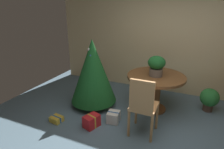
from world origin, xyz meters
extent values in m
plane|color=slate|center=(0.00, 0.00, 0.00)|extent=(6.60, 6.60, 0.00)
cube|color=beige|center=(0.00, 2.20, 1.30)|extent=(6.00, 0.10, 2.60)
cylinder|color=brown|center=(-0.15, 1.10, 0.02)|extent=(0.50, 0.50, 0.04)
cylinder|color=brown|center=(-0.15, 1.10, 0.38)|extent=(0.22, 0.22, 0.67)
cylinder|color=brown|center=(-0.15, 1.10, 0.74)|extent=(1.15, 1.15, 0.05)
cylinder|color=#665B51|center=(-0.16, 1.07, 0.84)|extent=(0.25, 0.25, 0.15)
ellipsoid|color=#195623|center=(-0.16, 1.07, 1.04)|extent=(0.34, 0.34, 0.25)
sphere|color=red|center=(-0.10, 0.98, 1.09)|extent=(0.05, 0.05, 0.05)
sphere|color=red|center=(-0.07, 1.09, 1.03)|extent=(0.06, 0.06, 0.06)
sphere|color=red|center=(-0.17, 1.00, 1.06)|extent=(0.08, 0.08, 0.08)
cylinder|color=#B27F4C|center=(-0.34, 0.45, 0.24)|extent=(0.04, 0.04, 0.48)
cylinder|color=#B27F4C|center=(0.04, 0.45, 0.24)|extent=(0.04, 0.04, 0.48)
cylinder|color=#B27F4C|center=(-0.34, 0.05, 0.24)|extent=(0.04, 0.04, 0.48)
cylinder|color=#B27F4C|center=(0.04, 0.05, 0.24)|extent=(0.04, 0.04, 0.48)
cube|color=#B27F4C|center=(-0.15, 0.25, 0.50)|extent=(0.42, 0.45, 0.05)
cube|color=#B27F4C|center=(-0.15, 0.05, 0.78)|extent=(0.38, 0.05, 0.51)
cylinder|color=brown|center=(-1.40, 0.77, 0.06)|extent=(0.10, 0.10, 0.12)
cone|color=#195623|center=(-1.40, 0.77, 0.78)|extent=(0.97, 0.97, 1.33)
sphere|color=gold|center=(-1.41, 1.09, 0.53)|extent=(0.06, 0.06, 0.06)
sphere|color=silver|center=(-1.45, 0.72, 1.24)|extent=(0.06, 0.06, 0.06)
sphere|color=#2D51A8|center=(-1.38, 0.67, 1.14)|extent=(0.04, 0.04, 0.04)
sphere|color=red|center=(-1.61, 0.92, 0.68)|extent=(0.04, 0.04, 0.04)
sphere|color=red|center=(-1.35, 0.98, 0.76)|extent=(0.04, 0.04, 0.04)
cube|color=gold|center=(-1.72, -0.11, 0.05)|extent=(0.24, 0.21, 0.10)
cube|color=#1E569E|center=(-1.72, -0.11, 0.05)|extent=(0.22, 0.06, 0.11)
cube|color=red|center=(-1.04, 0.03, 0.11)|extent=(0.27, 0.33, 0.22)
cube|color=gold|center=(-1.04, 0.03, 0.11)|extent=(0.20, 0.09, 0.22)
cube|color=silver|center=(-0.74, 0.33, 0.10)|extent=(0.24, 0.25, 0.20)
cube|color=#1E569E|center=(-0.74, 0.33, 0.10)|extent=(0.22, 0.05, 0.20)
cylinder|color=#4C382D|center=(0.89, 1.50, 0.08)|extent=(0.19, 0.19, 0.15)
sphere|color=#287533|center=(0.89, 1.50, 0.30)|extent=(0.37, 0.37, 0.37)
camera|label=1|loc=(0.52, -2.54, 2.10)|focal=31.06mm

